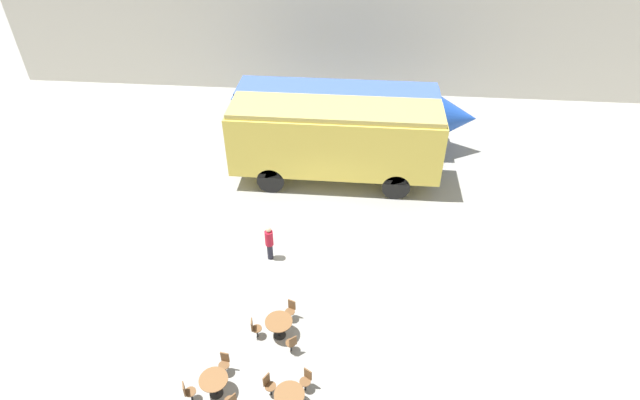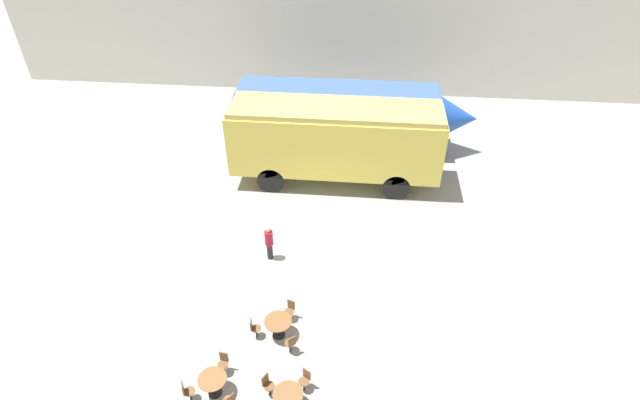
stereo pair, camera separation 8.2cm
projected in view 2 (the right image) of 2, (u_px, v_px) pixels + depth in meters
ground_plane at (321, 244)px, 21.44m from camera, size 80.00×80.00×0.00m
backdrop_wall at (344, 24)px, 30.91m from camera, size 44.00×0.15×9.00m
streamlined_locomotive at (352, 112)px, 26.67m from camera, size 12.74×2.60×3.45m
passenger_coach_vintage at (335, 138)px, 23.79m from camera, size 10.03×2.75×4.09m
cafe_table_near at (278, 324)px, 17.24m from camera, size 0.96×0.96×0.76m
cafe_table_mid at (288, 397)px, 15.07m from camera, size 0.94×0.94×0.74m
cafe_table_far at (213, 382)px, 15.45m from camera, size 0.90×0.90×0.78m
cafe_chair_0 at (254, 327)px, 17.26m from camera, size 0.37×0.36×0.87m
cafe_chair_1 at (291, 343)px, 16.74m from camera, size 0.40×0.41×0.87m
cafe_chair_2 at (290, 309)px, 17.91m from camera, size 0.38×0.39×0.87m
cafe_chair_4 at (305, 379)px, 15.66m from camera, size 0.39×0.40×0.87m
cafe_chair_5 at (267, 384)px, 15.52m from camera, size 0.40×0.39×0.87m
cafe_chair_7 at (186, 390)px, 15.33m from camera, size 0.39×0.38×0.87m
cafe_chair_9 at (223, 362)px, 16.16m from camera, size 0.36×0.37×0.87m
visitor_person at (269, 242)px, 20.21m from camera, size 0.34×0.34×1.65m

